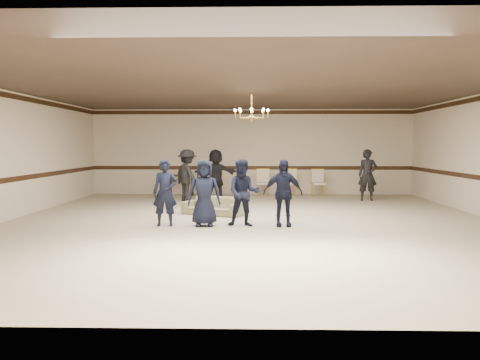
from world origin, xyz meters
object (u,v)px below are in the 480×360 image
(boy_b, at_px, (204,193))
(console_table, at_px, (181,185))
(adult_left, at_px, (187,175))
(banquet_chair_left, at_px, (263,183))
(adult_mid, at_px, (216,174))
(banquet_chair_right, at_px, (318,183))
(banquet_chair_mid, at_px, (291,183))
(adult_right, at_px, (368,175))
(boy_d, at_px, (283,193))
(chandelier, at_px, (252,105))
(boy_c, at_px, (243,193))
(settee, at_px, (213,206))
(boy_a, at_px, (165,193))

(boy_b, relative_size, console_table, 1.68)
(adult_left, distance_m, banquet_chair_left, 3.07)
(banquet_chair_left, bearing_deg, adult_mid, -147.11)
(adult_mid, xyz_separation_m, banquet_chair_right, (3.64, 0.98, -0.38))
(adult_left, xyz_separation_m, banquet_chair_right, (4.54, 1.68, -0.38))
(banquet_chair_right, height_order, console_table, banquet_chair_right)
(banquet_chair_left, relative_size, banquet_chair_mid, 1.00)
(adult_mid, distance_m, adult_right, 5.12)
(boy_d, bearing_deg, adult_left, 116.21)
(chandelier, distance_m, adult_right, 5.82)
(boy_c, xyz_separation_m, console_table, (-2.41, 6.97, -0.38))
(boy_d, height_order, banquet_chair_right, boy_d)
(adult_left, distance_m, banquet_chair_mid, 3.94)
(settee, bearing_deg, banquet_chair_mid, 88.01)
(banquet_chair_left, bearing_deg, chandelier, -92.34)
(boy_d, distance_m, console_table, 7.73)
(adult_left, height_order, adult_mid, same)
(adult_right, relative_size, banquet_chair_mid, 1.78)
(chandelier, bearing_deg, banquet_chair_right, 65.29)
(boy_c, relative_size, adult_right, 0.89)
(boy_b, xyz_separation_m, adult_right, (4.95, 5.39, 0.09))
(boy_c, relative_size, banquet_chair_right, 1.59)
(chandelier, bearing_deg, adult_mid, 106.14)
(boy_c, bearing_deg, banquet_chair_mid, 78.54)
(adult_right, bearing_deg, console_table, 172.66)
(boy_a, relative_size, boy_b, 1.00)
(console_table, bearing_deg, adult_right, -17.33)
(chandelier, bearing_deg, boy_a, -142.22)
(adult_right, bearing_deg, settee, -137.78)
(boy_a, bearing_deg, adult_left, 88.81)
(boy_d, bearing_deg, boy_c, 176.95)
(boy_b, height_order, settee, boy_b)
(boy_b, xyz_separation_m, boy_c, (0.90, 0.00, 0.00))
(boy_d, distance_m, banquet_chair_right, 6.98)
(adult_right, distance_m, banquet_chair_left, 3.74)
(settee, height_order, console_table, console_table)
(boy_b, bearing_deg, console_table, 97.54)
(adult_left, relative_size, adult_right, 1.00)
(settee, distance_m, adult_left, 3.47)
(boy_d, relative_size, banquet_chair_right, 1.59)
(adult_mid, bearing_deg, banquet_chair_right, -157.84)
(banquet_chair_mid, bearing_deg, boy_a, -113.83)
(banquet_chair_mid, xyz_separation_m, console_table, (-4.00, 0.20, -0.10))
(adult_mid, bearing_deg, banquet_chair_left, -142.10)
(adult_mid, bearing_deg, adult_left, 45.01)
(banquet_chair_right, xyz_separation_m, console_table, (-5.00, 0.20, -0.10))
(chandelier, relative_size, boy_b, 0.61)
(chandelier, relative_size, banquet_chair_right, 0.97)
(boy_a, relative_size, boy_d, 1.00)
(console_table, bearing_deg, banquet_chair_right, -5.89)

